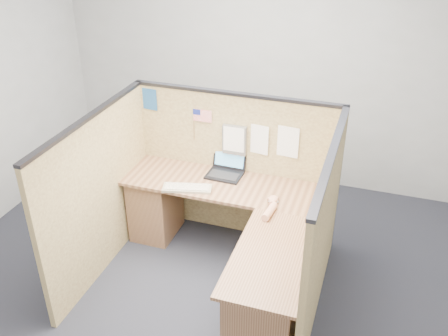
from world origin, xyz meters
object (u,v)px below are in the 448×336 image
(keyboard, at_px, (187,188))
(mouse, at_px, (273,201))
(laptop, at_px, (226,167))
(l_desk, at_px, (231,241))

(keyboard, bearing_deg, mouse, -12.27)
(keyboard, bearing_deg, laptop, 44.35)
(l_desk, bearing_deg, mouse, 33.78)
(l_desk, xyz_separation_m, mouse, (0.32, 0.22, 0.36))
(mouse, bearing_deg, keyboard, -178.17)
(l_desk, height_order, keyboard, keyboard)
(keyboard, height_order, mouse, mouse)
(laptop, distance_m, mouse, 0.68)
(l_desk, distance_m, mouse, 0.53)
(l_desk, distance_m, keyboard, 0.63)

